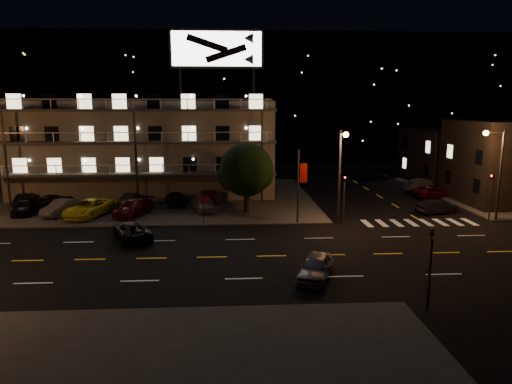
{
  "coord_description": "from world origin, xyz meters",
  "views": [
    {
      "loc": [
        -0.77,
        -29.22,
        9.89
      ],
      "look_at": [
        1.42,
        8.0,
        2.9
      ],
      "focal_mm": 32.0,
      "sensor_mm": 36.0,
      "label": 1
    }
  ],
  "objects": [
    {
      "name": "banner_north",
      "position": [
        5.09,
        8.4,
        3.43
      ],
      "size": [
        0.83,
        0.16,
        6.4
      ],
      "color": "#2D2D30",
      "rests_on": "ground"
    },
    {
      "name": "side_car_1",
      "position": [
        21.67,
        19.05,
        0.65
      ],
      "size": [
        5.0,
        3.09,
        1.29
      ],
      "primitive_type": "imported",
      "rotation": [
        0.0,
        0.0,
        1.79
      ],
      "color": "#500B14",
      "rests_on": "ground"
    },
    {
      "name": "lot_car_6",
      "position": [
        -17.99,
        15.56,
        0.81
      ],
      "size": [
        3.11,
        5.09,
        1.32
      ],
      "primitive_type": "imported",
      "rotation": [
        0.0,
        0.0,
        2.94
      ],
      "color": "black",
      "rests_on": "curb_nw"
    },
    {
      "name": "side_bldg_back",
      "position": [
        29.99,
        28.0,
        3.5
      ],
      "size": [
        14.06,
        12.0,
        7.0
      ],
      "color": "black",
      "rests_on": "ground"
    },
    {
      "name": "stop_sign",
      "position": [
        -3.0,
        8.57,
        1.71
      ],
      "size": [
        0.91,
        0.11,
        2.61
      ],
      "color": "#2D2D30",
      "rests_on": "ground"
    },
    {
      "name": "tree",
      "position": [
        0.74,
        12.41,
        4.02
      ],
      "size": [
        5.17,
        4.98,
        6.51
      ],
      "color": "black",
      "rests_on": "curb_nw"
    },
    {
      "name": "lot_car_0",
      "position": [
        -19.69,
        12.91,
        0.84
      ],
      "size": [
        2.38,
        4.31,
        1.39
      ],
      "primitive_type": "imported",
      "rotation": [
        0.0,
        0.0,
        0.19
      ],
      "color": "black",
      "rests_on": "curb_nw"
    },
    {
      "name": "signal_ne",
      "position": [
        22.0,
        8.5,
        2.57
      ],
      "size": [
        0.27,
        0.2,
        4.6
      ],
      "color": "#2D2D30",
      "rests_on": "ground"
    },
    {
      "name": "lot_car_9",
      "position": [
        -3.05,
        17.5,
        0.77
      ],
      "size": [
        2.18,
        3.95,
        1.24
      ],
      "primitive_type": "imported",
      "rotation": [
        0.0,
        0.0,
        3.39
      ],
      "color": "#500B14",
      "rests_on": "curb_nw"
    },
    {
      "name": "side_car_0",
      "position": [
        18.65,
        11.39,
        0.65
      ],
      "size": [
        4.14,
        2.22,
        1.3
      ],
      "primitive_type": "imported",
      "rotation": [
        0.0,
        0.0,
        1.8
      ],
      "color": "black",
      "rests_on": "ground"
    },
    {
      "name": "side_car_3",
      "position": [
        19.11,
        31.79,
        0.66
      ],
      "size": [
        4.11,
        2.43,
        1.31
      ],
      "primitive_type": "imported",
      "rotation": [
        0.0,
        0.0,
        1.81
      ],
      "color": "black",
      "rests_on": "ground"
    },
    {
      "name": "motel",
      "position": [
        -9.94,
        23.88,
        5.34
      ],
      "size": [
        28.0,
        13.8,
        18.1
      ],
      "color": "gray",
      "rests_on": "ground"
    },
    {
      "name": "side_car_2",
      "position": [
        22.28,
        22.83,
        0.75
      ],
      "size": [
        5.54,
        3.47,
        1.5
      ],
      "primitive_type": "imported",
      "rotation": [
        0.0,
        0.0,
        1.86
      ],
      "color": "gray",
      "rests_on": "ground"
    },
    {
      "name": "streetlight_ne",
      "position": [
        22.14,
        8.3,
        4.96
      ],
      "size": [
        1.92,
        0.44,
        8.0
      ],
      "color": "#2D2D30",
      "rests_on": "ground"
    },
    {
      "name": "signal_nw",
      "position": [
        9.0,
        8.5,
        2.57
      ],
      "size": [
        0.2,
        0.27,
        4.6
      ],
      "color": "#2D2D30",
      "rests_on": "ground"
    },
    {
      "name": "signal_sw",
      "position": [
        9.0,
        -8.5,
        2.57
      ],
      "size": [
        0.2,
        0.27,
        4.6
      ],
      "color": "#2D2D30",
      "rests_on": "ground"
    },
    {
      "name": "road_car_west",
      "position": [
        -8.16,
        4.57,
        0.68
      ],
      "size": [
        4.0,
        5.41,
        1.36
      ],
      "primitive_type": "imported",
      "rotation": [
        0.0,
        0.0,
        3.54
      ],
      "color": "black",
      "rests_on": "ground"
    },
    {
      "name": "road_car_east",
      "position": [
        4.17,
        -4.22,
        0.7
      ],
      "size": [
        3.04,
        4.44,
        1.4
      ],
      "primitive_type": "imported",
      "rotation": [
        0.0,
        0.0,
        -0.37
      ],
      "color": "gray",
      "rests_on": "ground"
    },
    {
      "name": "lot_car_2",
      "position": [
        -13.44,
        11.6,
        0.92
      ],
      "size": [
        4.09,
        6.04,
        1.54
      ],
      "primitive_type": "imported",
      "rotation": [
        0.0,
        0.0,
        -0.3
      ],
      "color": "yellow",
      "rests_on": "curb_nw"
    },
    {
      "name": "curb_ne",
      "position": [
        30.0,
        20.0,
        0.07
      ],
      "size": [
        16.0,
        24.0,
        0.15
      ],
      "primitive_type": "cube",
      "color": "#3B3B38",
      "rests_on": "ground"
    },
    {
      "name": "ground",
      "position": [
        0.0,
        0.0,
        0.0
      ],
      "size": [
        140.0,
        140.0,
        0.0
      ],
      "primitive_type": "plane",
      "color": "black",
      "rests_on": "ground"
    },
    {
      "name": "lot_car_8",
      "position": [
        -6.27,
        16.09,
        0.87
      ],
      "size": [
        2.56,
        4.46,
        1.43
      ],
      "primitive_type": "imported",
      "rotation": [
        0.0,
        0.0,
        3.36
      ],
      "color": "black",
      "rests_on": "curb_nw"
    },
    {
      "name": "lot_car_4",
      "position": [
        -3.21,
        13.11,
        0.89
      ],
      "size": [
        3.02,
        4.68,
        1.48
      ],
      "primitive_type": "imported",
      "rotation": [
        0.0,
        0.0,
        0.32
      ],
      "color": "gray",
      "rests_on": "curb_nw"
    },
    {
      "name": "lot_car_7",
      "position": [
        -10.79,
        16.47,
        0.78
      ],
      "size": [
        1.97,
        4.42,
        1.26
      ],
      "primitive_type": "imported",
      "rotation": [
        0.0,
        0.0,
        3.09
      ],
      "color": "gray",
      "rests_on": "curb_nw"
    },
    {
      "name": "lot_car_1",
      "position": [
        -16.15,
        12.39,
        0.84
      ],
      "size": [
        2.85,
        4.42,
        1.38
      ],
      "primitive_type": "imported",
      "rotation": [
        0.0,
        0.0,
        -0.37
      ],
      "color": "gray",
      "rests_on": "curb_nw"
    },
    {
      "name": "lot_car_5",
      "position": [
        -20.9,
        16.39,
        0.81
      ],
      "size": [
        1.77,
        4.11,
        1.31
      ],
      "primitive_type": "imported",
      "rotation": [
        0.0,
        0.0,
        3.24
      ],
      "color": "black",
      "rests_on": "curb_nw"
    },
    {
      "name": "lot_car_3",
      "position": [
        -9.55,
        11.82,
        0.87
      ],
      "size": [
        3.44,
        5.33,
        1.44
      ],
      "primitive_type": "imported",
      "rotation": [
        0.0,
        0.0,
        -0.31
      ],
      "color": "#500B14",
      "rests_on": "curb_nw"
    },
    {
      "name": "curb_nw",
      "position": [
        -14.0,
        20.0,
        0.07
      ],
      "size": [
        44.0,
        24.0,
        0.15
      ],
      "primitive_type": "cube",
      "color": "#3B3B38",
      "rests_on": "ground"
    },
    {
      "name": "hill_backdrop",
      "position": [
        -5.94,
        68.78,
        11.55
      ],
      "size": [
        120.0,
        25.0,
        24.0
      ],
      "color": "black",
      "rests_on": "ground"
    },
    {
      "name": "streetlight_nc",
      "position": [
        8.5,
        7.94,
        4.96
      ],
      "size": [
        0.44,
        1.92,
        8.0
      ],
      "color": "#2D2D30",
      "rests_on": "ground"
    }
  ]
}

